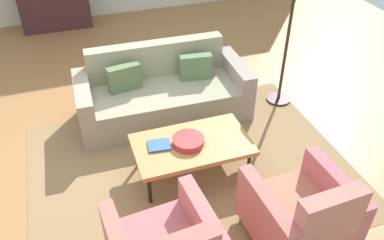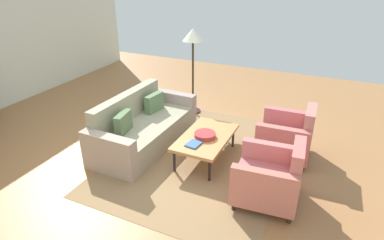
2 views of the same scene
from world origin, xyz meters
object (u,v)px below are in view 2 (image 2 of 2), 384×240
(armchair_left, at_px, (272,179))
(couch, at_px, (142,128))
(book_stack, at_px, (194,144))
(floor_lamp, at_px, (193,43))
(coffee_table, at_px, (206,138))
(armchair_right, at_px, (289,138))
(fruit_bowl, at_px, (205,135))

(armchair_left, bearing_deg, couch, 71.01)
(book_stack, xyz_separation_m, floor_lamp, (1.90, 0.88, 1.03))
(book_stack, bearing_deg, coffee_table, -9.85)
(armchair_right, distance_m, fruit_bowl, 1.33)
(armchair_left, relative_size, fruit_bowl, 2.68)
(couch, relative_size, armchair_left, 2.41)
(couch, xyz_separation_m, book_stack, (-0.33, -1.13, 0.13))
(coffee_table, height_order, armchair_left, armchair_left)
(couch, bearing_deg, floor_lamp, 172.47)
(coffee_table, xyz_separation_m, fruit_bowl, (-0.04, 0.00, 0.07))
(floor_lamp, bearing_deg, armchair_right, -114.52)
(coffee_table, distance_m, book_stack, 0.34)
(armchair_left, bearing_deg, coffee_table, 58.23)
(armchair_right, xyz_separation_m, floor_lamp, (0.96, 2.11, 1.10))
(floor_lamp, bearing_deg, coffee_table, -148.98)
(couch, bearing_deg, coffee_table, 91.31)
(fruit_bowl, bearing_deg, floor_lamp, 30.40)
(couch, height_order, floor_lamp, floor_lamp)
(armchair_left, bearing_deg, floor_lamp, 39.54)
(coffee_table, distance_m, armchair_left, 1.31)
(armchair_right, bearing_deg, armchair_left, 177.39)
(armchair_left, xyz_separation_m, book_stack, (0.26, 1.22, 0.07))
(fruit_bowl, height_order, book_stack, fruit_bowl)
(coffee_table, relative_size, book_stack, 4.86)
(armchair_right, height_order, fruit_bowl, armchair_right)
(coffee_table, bearing_deg, floor_lamp, 31.02)
(armchair_left, distance_m, book_stack, 1.25)
(couch, bearing_deg, armchair_left, 77.19)
(coffee_table, bearing_deg, armchair_right, -62.66)
(fruit_bowl, bearing_deg, armchair_right, -61.16)
(armchair_left, height_order, book_stack, armchair_left)
(couch, relative_size, armchair_right, 2.41)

